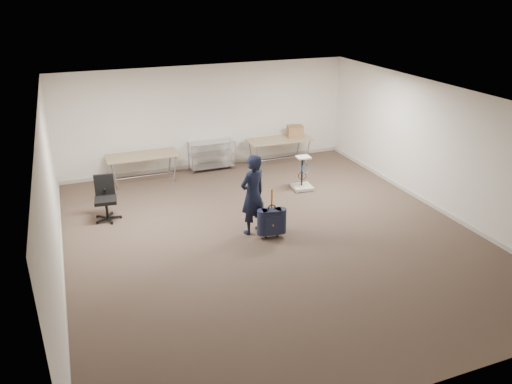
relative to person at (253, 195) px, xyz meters
name	(u,v)px	position (x,y,z in m)	size (l,w,h in m)	color
ground	(271,236)	(0.29, -0.30, -0.84)	(9.00, 9.00, 0.00)	#4D3B2F
room_shell	(248,207)	(0.29, 1.08, -0.79)	(8.00, 9.00, 9.00)	white
folding_table_left	(142,157)	(-1.61, 3.65, -0.16)	(1.80, 0.75, 0.73)	tan
folding_table_right	(279,141)	(2.19, 3.65, -0.16)	(1.80, 0.75, 0.73)	tan
wire_shelf	(212,154)	(0.29, 3.90, -0.40)	(1.22, 0.47, 0.80)	#BBBDC2
person	(253,195)	(0.00, 0.00, 0.00)	(0.61, 0.40, 1.68)	black
suitcase	(272,222)	(0.27, -0.36, -0.48)	(0.41, 0.28, 1.04)	black
office_chair	(107,206)	(-2.73, 1.73, -0.54)	(0.59, 0.59, 0.97)	black
equipment_cart	(302,181)	(1.97, 1.72, -0.61)	(0.51, 0.51, 0.86)	silver
cardboard_box	(295,131)	(2.70, 3.72, 0.05)	(0.42, 0.32, 0.32)	olive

